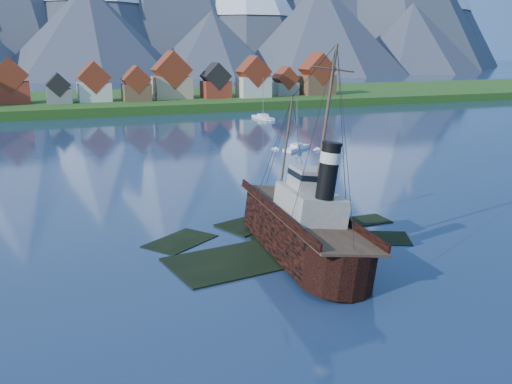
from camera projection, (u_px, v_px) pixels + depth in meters
name	position (u px, v px, depth m)	size (l,w,h in m)	color
ground	(273.00, 248.00, 63.30)	(1400.00, 1400.00, 0.00)	navy
shoal	(279.00, 243.00, 65.96)	(31.71, 21.24, 1.14)	black
shore_bank	(96.00, 105.00, 216.40)	(600.00, 80.00, 3.20)	#294F16
seawall	(110.00, 116.00, 182.18)	(600.00, 2.50, 2.00)	#3F3D38
tugboat_wreck	(292.00, 223.00, 62.47)	(6.86, 29.57, 23.43)	black
sailboat_d	(296.00, 149.00, 123.45)	(8.00, 6.52, 11.37)	white
sailboat_e	(263.00, 118.00, 175.58)	(3.21, 11.30, 13.00)	white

